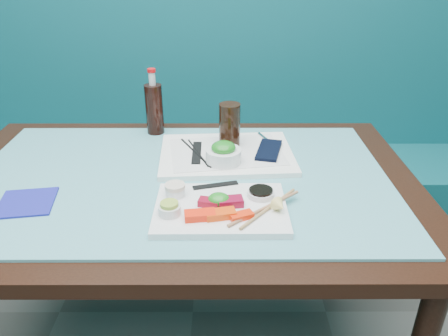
{
  "coord_description": "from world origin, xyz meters",
  "views": [
    {
      "loc": [
        0.13,
        0.32,
        1.36
      ],
      "look_at": [
        0.13,
        1.42,
        0.8
      ],
      "focal_mm": 35.0,
      "sensor_mm": 36.0,
      "label": 1
    }
  ],
  "objects_px": {
    "serving_tray": "(227,154)",
    "seaweed_bowl": "(223,156)",
    "cola_bottle_body": "(154,109)",
    "blue_napkin": "(27,203)",
    "cola_glass": "(230,125)",
    "dining_table": "(181,203)",
    "booth_bench": "(198,165)",
    "sashimi_plate": "(221,209)"
  },
  "relations": [
    {
      "from": "dining_table",
      "to": "seaweed_bowl",
      "type": "xyz_separation_m",
      "value": [
        0.13,
        0.06,
        0.13
      ]
    },
    {
      "from": "sashimi_plate",
      "to": "cola_bottle_body",
      "type": "bearing_deg",
      "value": 113.79
    },
    {
      "from": "sashimi_plate",
      "to": "cola_glass",
      "type": "bearing_deg",
      "value": 85.64
    },
    {
      "from": "serving_tray",
      "to": "cola_glass",
      "type": "xyz_separation_m",
      "value": [
        0.01,
        0.05,
        0.08
      ]
    },
    {
      "from": "dining_table",
      "to": "blue_napkin",
      "type": "distance_m",
      "value": 0.43
    },
    {
      "from": "dining_table",
      "to": "serving_tray",
      "type": "relative_size",
      "value": 3.34
    },
    {
      "from": "sashimi_plate",
      "to": "dining_table",
      "type": "bearing_deg",
      "value": 122.07
    },
    {
      "from": "seaweed_bowl",
      "to": "cola_bottle_body",
      "type": "xyz_separation_m",
      "value": [
        -0.24,
        0.28,
        0.05
      ]
    },
    {
      "from": "serving_tray",
      "to": "cola_bottle_body",
      "type": "height_order",
      "value": "cola_bottle_body"
    },
    {
      "from": "booth_bench",
      "to": "blue_napkin",
      "type": "relative_size",
      "value": 21.42
    },
    {
      "from": "seaweed_bowl",
      "to": "cola_glass",
      "type": "distance_m",
      "value": 0.14
    },
    {
      "from": "seaweed_bowl",
      "to": "sashimi_plate",
      "type": "bearing_deg",
      "value": -91.66
    },
    {
      "from": "cola_glass",
      "to": "blue_napkin",
      "type": "bearing_deg",
      "value": -147.71
    },
    {
      "from": "serving_tray",
      "to": "dining_table",
      "type": "bearing_deg",
      "value": -139.08
    },
    {
      "from": "blue_napkin",
      "to": "booth_bench",
      "type": "bearing_deg",
      "value": 68.49
    },
    {
      "from": "serving_tray",
      "to": "seaweed_bowl",
      "type": "distance_m",
      "value": 0.08
    },
    {
      "from": "sashimi_plate",
      "to": "blue_napkin",
      "type": "distance_m",
      "value": 0.51
    },
    {
      "from": "seaweed_bowl",
      "to": "booth_bench",
      "type": "bearing_deg",
      "value": 99.38
    },
    {
      "from": "blue_napkin",
      "to": "cola_glass",
      "type": "bearing_deg",
      "value": 32.29
    },
    {
      "from": "dining_table",
      "to": "cola_bottle_body",
      "type": "bearing_deg",
      "value": 108.84
    },
    {
      "from": "booth_bench",
      "to": "dining_table",
      "type": "relative_size",
      "value": 2.14
    },
    {
      "from": "sashimi_plate",
      "to": "serving_tray",
      "type": "bearing_deg",
      "value": 86.7
    },
    {
      "from": "seaweed_bowl",
      "to": "blue_napkin",
      "type": "height_order",
      "value": "seaweed_bowl"
    },
    {
      "from": "dining_table",
      "to": "booth_bench",
      "type": "bearing_deg",
      "value": 90.0
    },
    {
      "from": "booth_bench",
      "to": "cola_glass",
      "type": "relative_size",
      "value": 21.17
    },
    {
      "from": "booth_bench",
      "to": "blue_napkin",
      "type": "height_order",
      "value": "booth_bench"
    },
    {
      "from": "serving_tray",
      "to": "seaweed_bowl",
      "type": "height_order",
      "value": "seaweed_bowl"
    },
    {
      "from": "sashimi_plate",
      "to": "serving_tray",
      "type": "xyz_separation_m",
      "value": [
        0.02,
        0.33,
        -0.0
      ]
    },
    {
      "from": "dining_table",
      "to": "sashimi_plate",
      "type": "distance_m",
      "value": 0.25
    },
    {
      "from": "seaweed_bowl",
      "to": "serving_tray",
      "type": "bearing_deg",
      "value": 82.41
    },
    {
      "from": "sashimi_plate",
      "to": "seaweed_bowl",
      "type": "distance_m",
      "value": 0.25
    },
    {
      "from": "cola_bottle_body",
      "to": "blue_napkin",
      "type": "relative_size",
      "value": 1.26
    },
    {
      "from": "booth_bench",
      "to": "sashimi_plate",
      "type": "distance_m",
      "value": 1.11
    },
    {
      "from": "cola_bottle_body",
      "to": "dining_table",
      "type": "bearing_deg",
      "value": -71.16
    },
    {
      "from": "blue_napkin",
      "to": "serving_tray",
      "type": "bearing_deg",
      "value": 28.36
    },
    {
      "from": "booth_bench",
      "to": "dining_table",
      "type": "height_order",
      "value": "booth_bench"
    },
    {
      "from": "serving_tray",
      "to": "seaweed_bowl",
      "type": "relative_size",
      "value": 3.88
    },
    {
      "from": "booth_bench",
      "to": "sashimi_plate",
      "type": "xyz_separation_m",
      "value": [
        0.12,
        -1.03,
        0.39
      ]
    },
    {
      "from": "serving_tray",
      "to": "cola_bottle_body",
      "type": "distance_m",
      "value": 0.34
    },
    {
      "from": "dining_table",
      "to": "sashimi_plate",
      "type": "bearing_deg",
      "value": -57.65
    },
    {
      "from": "booth_bench",
      "to": "cola_glass",
      "type": "height_order",
      "value": "booth_bench"
    },
    {
      "from": "sashimi_plate",
      "to": "seaweed_bowl",
      "type": "bearing_deg",
      "value": 88.06
    }
  ]
}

